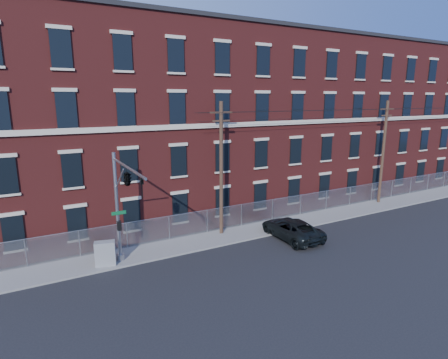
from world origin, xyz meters
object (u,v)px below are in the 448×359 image
utility_pole_near (221,167)px  utility_cabinet (105,253)px  traffic_signal_mast (125,188)px  pickup_truck (291,229)px

utility_pole_near → utility_cabinet: 10.11m
traffic_signal_mast → utility_cabinet: (-0.97, 2.02, -4.50)m
pickup_truck → utility_cabinet: bearing=-7.1°
traffic_signal_mast → pickup_truck: bearing=0.9°
pickup_truck → utility_cabinet: 13.35m
traffic_signal_mast → utility_pole_near: bearing=23.1°
traffic_signal_mast → pickup_truck: size_ratio=1.29×
traffic_signal_mast → utility_pole_near: (8.00, 3.42, -0.05)m
traffic_signal_mast → pickup_truck: 13.10m
traffic_signal_mast → utility_cabinet: 5.03m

